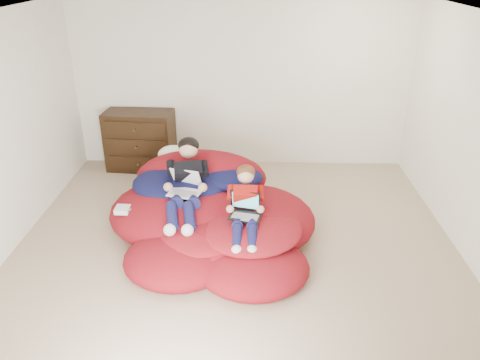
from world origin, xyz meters
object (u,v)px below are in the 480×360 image
Objects in this scene: dresser at (140,141)px; older_boy at (186,179)px; laptop_white at (185,186)px; laptop_black at (245,209)px; younger_boy at (245,203)px; beanbag_pile at (211,216)px.

older_boy is (0.95, -1.79, 0.22)m from dresser.
laptop_white reaches higher than laptop_black.
dresser is 2.33× the size of laptop_white.
older_boy is 0.81m from younger_boy.
dresser reaches higher than beanbag_pile.
older_boy is 2.70× the size of laptop_white.
laptop_black is (1.64, -2.27, 0.10)m from dresser.
older_boy is at bearing 158.80° from beanbag_pile.
older_boy is 3.23× the size of laptop_black.
dresser is 0.43× the size of beanbag_pile.
dresser is 2.04m from older_boy.
younger_boy reaches higher than beanbag_pile.
beanbag_pile reaches higher than laptop_black.
dresser reaches higher than laptop_white.
laptop_white is (-0.28, 0.01, 0.38)m from beanbag_pile.
beanbag_pile is (1.23, -1.90, -0.20)m from dresser.
younger_boy is 2.10× the size of laptop_white.
older_boy reaches higher than laptop_black.
younger_boy is at bearing -25.69° from laptop_white.
older_boy reaches higher than younger_boy.
younger_boy is at bearing -53.56° from dresser.
beanbag_pile is at bearing -2.91° from laptop_white.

